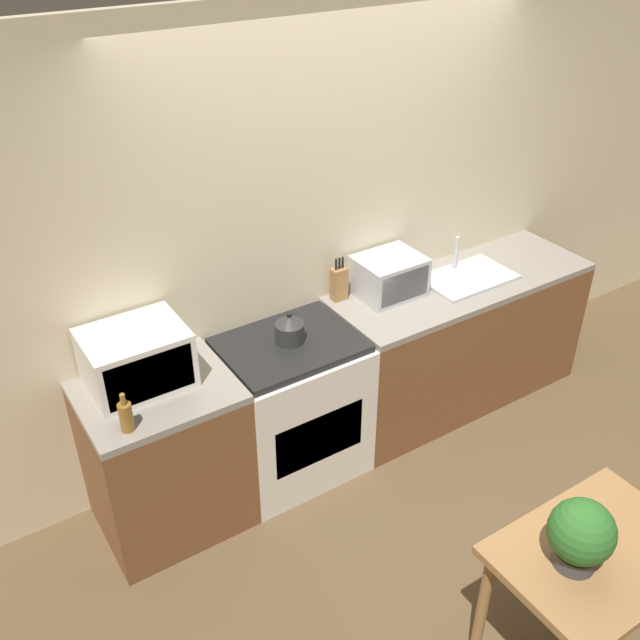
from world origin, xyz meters
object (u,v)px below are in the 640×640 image
(stove_range, at_px, (291,407))
(kettle, at_px, (290,329))
(dining_table, at_px, (593,570))
(bottle, at_px, (126,416))
(microwave, at_px, (137,358))
(toaster_oven, at_px, (389,276))

(stove_range, xyz_separation_m, kettle, (0.01, 0.01, 0.53))
(dining_table, bearing_deg, bottle, 131.33)
(bottle, bearing_deg, microwave, 60.21)
(microwave, bearing_deg, toaster_oven, 1.23)
(bottle, height_order, toaster_oven, toaster_oven)
(stove_range, bearing_deg, toaster_oven, 9.51)
(kettle, relative_size, bottle, 0.89)
(kettle, distance_m, microwave, 0.83)
(microwave, xyz_separation_m, bottle, (-0.18, -0.31, -0.07))
(toaster_oven, bearing_deg, stove_range, -170.49)
(microwave, relative_size, dining_table, 0.59)
(toaster_oven, bearing_deg, kettle, -171.29)
(kettle, distance_m, bottle, 1.03)
(bottle, relative_size, toaster_oven, 0.53)
(toaster_oven, bearing_deg, dining_table, -101.37)
(microwave, height_order, dining_table, microwave)
(kettle, bearing_deg, toaster_oven, 8.71)
(microwave, distance_m, dining_table, 2.27)
(stove_range, relative_size, kettle, 4.90)
(toaster_oven, xyz_separation_m, dining_table, (-0.38, -1.91, -0.38))
(kettle, distance_m, dining_table, 1.87)
(microwave, relative_size, toaster_oven, 1.27)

